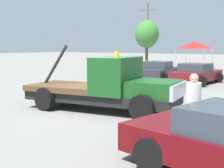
{
  "coord_description": "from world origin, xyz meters",
  "views": [
    {
      "loc": [
        6.97,
        -9.57,
        2.48
      ],
      "look_at": [
        0.5,
        0.0,
        1.05
      ],
      "focal_mm": 50.0,
      "sensor_mm": 36.0,
      "label": 1
    }
  ],
  "objects_px": {
    "parked_car_maroon": "(196,74)",
    "tree_left": "(147,34)",
    "person_near_truck": "(193,102)",
    "canopy_tent_red": "(195,45)",
    "tow_truck": "(110,88)",
    "parked_car_navy": "(116,69)",
    "parked_car_charcoal": "(159,71)",
    "utility_pole": "(148,31)"
  },
  "relations": [
    {
      "from": "canopy_tent_red",
      "to": "tree_left",
      "type": "distance_m",
      "value": 11.23
    },
    {
      "from": "parked_car_navy",
      "to": "parked_car_charcoal",
      "type": "xyz_separation_m",
      "value": [
        3.78,
        0.0,
        0.0
      ]
    },
    {
      "from": "tow_truck",
      "to": "person_near_truck",
      "type": "xyz_separation_m",
      "value": [
        3.88,
        -1.78,
        0.12
      ]
    },
    {
      "from": "parked_car_maroon",
      "to": "utility_pole",
      "type": "height_order",
      "value": "utility_pole"
    },
    {
      "from": "parked_car_charcoal",
      "to": "person_near_truck",
      "type": "bearing_deg",
      "value": -156.34
    },
    {
      "from": "person_near_truck",
      "to": "parked_car_charcoal",
      "type": "xyz_separation_m",
      "value": [
        -7.2,
        13.0,
        -0.37
      ]
    },
    {
      "from": "person_near_truck",
      "to": "parked_car_charcoal",
      "type": "height_order",
      "value": "person_near_truck"
    },
    {
      "from": "canopy_tent_red",
      "to": "tree_left",
      "type": "bearing_deg",
      "value": 145.58
    },
    {
      "from": "tree_left",
      "to": "utility_pole",
      "type": "relative_size",
      "value": 0.71
    },
    {
      "from": "tow_truck",
      "to": "parked_car_navy",
      "type": "height_order",
      "value": "tow_truck"
    },
    {
      "from": "person_near_truck",
      "to": "parked_car_navy",
      "type": "xyz_separation_m",
      "value": [
        -10.98,
        12.99,
        -0.37
      ]
    },
    {
      "from": "parked_car_maroon",
      "to": "tree_left",
      "type": "height_order",
      "value": "tree_left"
    },
    {
      "from": "tow_truck",
      "to": "utility_pole",
      "type": "height_order",
      "value": "utility_pole"
    },
    {
      "from": "utility_pole",
      "to": "parked_car_navy",
      "type": "bearing_deg",
      "value": -69.1
    },
    {
      "from": "parked_car_charcoal",
      "to": "parked_car_maroon",
      "type": "xyz_separation_m",
      "value": [
        3.16,
        -0.99,
        -0.0
      ]
    },
    {
      "from": "parked_car_charcoal",
      "to": "tree_left",
      "type": "distance_m",
      "value": 22.09
    },
    {
      "from": "person_near_truck",
      "to": "canopy_tent_red",
      "type": "distance_m",
      "value": 27.16
    },
    {
      "from": "parked_car_maroon",
      "to": "canopy_tent_red",
      "type": "height_order",
      "value": "canopy_tent_red"
    },
    {
      "from": "person_near_truck",
      "to": "parked_car_maroon",
      "type": "xyz_separation_m",
      "value": [
        -4.04,
        12.01,
        -0.37
      ]
    },
    {
      "from": "parked_car_maroon",
      "to": "canopy_tent_red",
      "type": "xyz_separation_m",
      "value": [
        -4.94,
        13.58,
        1.88
      ]
    },
    {
      "from": "tow_truck",
      "to": "tree_left",
      "type": "height_order",
      "value": "tree_left"
    },
    {
      "from": "tow_truck",
      "to": "canopy_tent_red",
      "type": "xyz_separation_m",
      "value": [
        -5.1,
        23.81,
        1.63
      ]
    },
    {
      "from": "parked_car_navy",
      "to": "utility_pole",
      "type": "distance_m",
      "value": 21.58
    },
    {
      "from": "tow_truck",
      "to": "parked_car_navy",
      "type": "relative_size",
      "value": 1.32
    },
    {
      "from": "parked_car_navy",
      "to": "canopy_tent_red",
      "type": "height_order",
      "value": "canopy_tent_red"
    },
    {
      "from": "parked_car_navy",
      "to": "parked_car_maroon",
      "type": "height_order",
      "value": "same"
    },
    {
      "from": "canopy_tent_red",
      "to": "tree_left",
      "type": "xyz_separation_m",
      "value": [
        -9.17,
        6.29,
        1.52
      ]
    },
    {
      "from": "parked_car_navy",
      "to": "utility_pole",
      "type": "xyz_separation_m",
      "value": [
        -7.57,
        19.83,
        3.9
      ]
    },
    {
      "from": "tree_left",
      "to": "parked_car_navy",
      "type": "bearing_deg",
      "value": -69.19
    },
    {
      "from": "tow_truck",
      "to": "canopy_tent_red",
      "type": "relative_size",
      "value": 1.98
    },
    {
      "from": "parked_car_charcoal",
      "to": "utility_pole",
      "type": "relative_size",
      "value": 0.56
    },
    {
      "from": "canopy_tent_red",
      "to": "utility_pole",
      "type": "xyz_separation_m",
      "value": [
        -9.57,
        7.24,
        2.02
      ]
    },
    {
      "from": "parked_car_charcoal",
      "to": "parked_car_maroon",
      "type": "bearing_deg",
      "value": -112.65
    },
    {
      "from": "utility_pole",
      "to": "tree_left",
      "type": "bearing_deg",
      "value": -67.28
    },
    {
      "from": "person_near_truck",
      "to": "parked_car_maroon",
      "type": "distance_m",
      "value": 12.68
    },
    {
      "from": "parked_car_maroon",
      "to": "tree_left",
      "type": "xyz_separation_m",
      "value": [
        -14.11,
        19.86,
        3.4
      ]
    },
    {
      "from": "parked_car_charcoal",
      "to": "canopy_tent_red",
      "type": "distance_m",
      "value": 12.85
    },
    {
      "from": "person_near_truck",
      "to": "parked_car_navy",
      "type": "relative_size",
      "value": 0.37
    },
    {
      "from": "tow_truck",
      "to": "person_near_truck",
      "type": "height_order",
      "value": "tow_truck"
    },
    {
      "from": "parked_car_charcoal",
      "to": "utility_pole",
      "type": "bearing_deg",
      "value": 24.45
    },
    {
      "from": "tow_truck",
      "to": "person_near_truck",
      "type": "distance_m",
      "value": 4.27
    },
    {
      "from": "parked_car_navy",
      "to": "utility_pole",
      "type": "height_order",
      "value": "utility_pole"
    }
  ]
}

